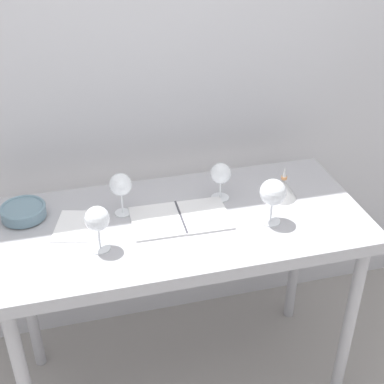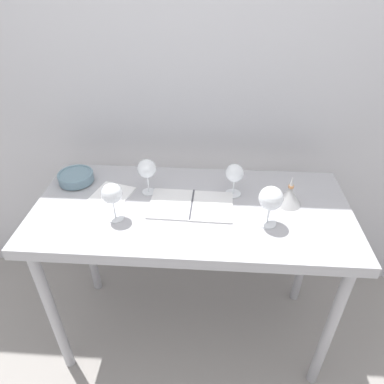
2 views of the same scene
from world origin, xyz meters
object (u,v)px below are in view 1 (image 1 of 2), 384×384
wine_glass_near_right (273,193)px  decanter_funnel (283,188)px  open_notebook (180,218)px  wine_glass_far_right (221,175)px  wine_glass_far_left (121,186)px  tasting_bowl (23,211)px  wine_glass_near_left (97,220)px  tasting_sheet_upper (78,226)px

wine_glass_near_right → decanter_funnel: wine_glass_near_right is taller
decanter_funnel → open_notebook: bearing=-173.9°
wine_glass_near_right → open_notebook: (-0.32, 0.10, -0.12)m
decanter_funnel → wine_glass_far_right: bearing=166.2°
wine_glass_far_left → open_notebook: (0.20, -0.09, -0.12)m
wine_glass_near_right → tasting_bowl: wine_glass_near_right is taller
wine_glass_near_left → tasting_sheet_upper: (-0.06, 0.16, -0.12)m
open_notebook → decanter_funnel: size_ratio=2.66×
tasting_sheet_upper → decanter_funnel: size_ratio=1.44×
wine_glass_far_left → tasting_sheet_upper: bearing=-165.5°
wine_glass_near_right → wine_glass_far_left: 0.56m
tasting_bowl → tasting_sheet_upper: bearing=-28.9°
wine_glass_far_right → wine_glass_far_left: bearing=-178.3°
wine_glass_near_right → open_notebook: size_ratio=0.48×
tasting_bowl → open_notebook: bearing=-15.3°
wine_glass_near_left → wine_glass_near_right: bearing=0.6°
wine_glass_near_right → open_notebook: wine_glass_near_right is taller
wine_glass_near_left → wine_glass_far_right: bearing=22.9°
tasting_sheet_upper → wine_glass_far_right: bearing=21.1°
wine_glass_far_left → wine_glass_near_right: bearing=-20.1°
wine_glass_near_right → wine_glass_far_right: (-0.13, 0.20, -0.02)m
wine_glass_far_right → tasting_bowl: bearing=176.2°
wine_glass_far_left → decanter_funnel: (0.64, -0.05, -0.08)m
tasting_sheet_upper → wine_glass_far_left: bearing=29.9°
open_notebook → wine_glass_far_left: bearing=156.7°
wine_glass_near_right → open_notebook: 0.36m
open_notebook → decanter_funnel: (0.43, 0.05, 0.04)m
wine_glass_far_left → tasting_sheet_upper: (-0.17, -0.04, -0.12)m
wine_glass_near_right → wine_glass_far_left: wine_glass_near_right is taller
wine_glass_far_right → open_notebook: 0.24m
wine_glass_near_right → wine_glass_near_left: wine_glass_near_right is taller
wine_glass_far_left → decanter_funnel: 0.64m
wine_glass_near_right → decanter_funnel: bearing=53.2°
wine_glass_near_right → wine_glass_far_left: bearing=159.9°
wine_glass_near_left → open_notebook: (0.31, 0.11, -0.12)m
wine_glass_far_right → tasting_bowl: size_ratio=0.91×
open_notebook → wine_glass_far_right: bearing=30.6°
wine_glass_near_right → wine_glass_far_right: wine_glass_near_right is taller
wine_glass_near_right → tasting_sheet_upper: (-0.70, 0.15, -0.12)m
tasting_sheet_upper → open_notebook: bearing=8.0°
wine_glass_near_right → decanter_funnel: 0.20m
open_notebook → tasting_bowl: 0.59m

